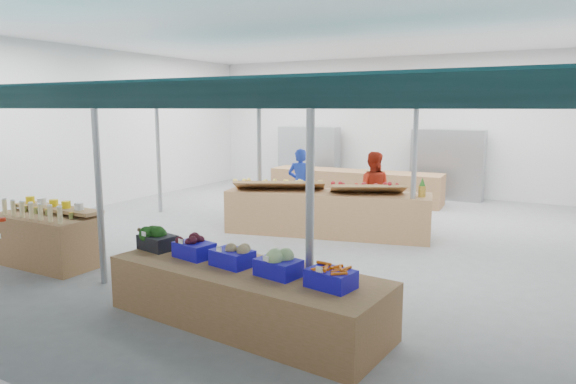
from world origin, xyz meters
name	(u,v)px	position (x,y,z in m)	size (l,w,h in m)	color
floor	(288,234)	(0.00, 0.00, 0.00)	(13.00, 13.00, 0.00)	slate
hall	(318,108)	(0.00, 1.44, 2.65)	(13.00, 13.00, 13.00)	silver
pole_grid	(276,158)	(0.75, -1.75, 1.81)	(10.00, 4.60, 3.00)	gray
awnings	(276,99)	(0.75, -1.75, 2.78)	(9.50, 7.08, 0.30)	#0A282D
back_shelving_left	(309,158)	(-2.50, 6.00, 1.00)	(2.00, 0.50, 2.00)	#B23F33
back_shelving_right	(447,165)	(2.00, 6.00, 1.00)	(2.00, 0.50, 2.00)	#B23F33
bottle_shelf	(47,238)	(-2.59, -3.78, 0.46)	(1.92, 1.15, 1.13)	brown
veg_counter	(245,296)	(1.72, -4.20, 0.35)	(3.60, 1.20, 0.70)	brown
fruit_counter	(327,213)	(0.72, 0.42, 0.45)	(4.24, 1.01, 0.91)	brown
far_counter	(355,186)	(-0.21, 4.36, 0.44)	(4.88, 0.98, 0.88)	brown
crate_stack	(332,313)	(2.84, -4.08, 0.31)	(0.52, 0.36, 0.62)	#150FAB
vendor_left	(300,184)	(-0.48, 1.52, 0.85)	(0.62, 0.41, 1.70)	#1A33AB
vendor_right	(372,190)	(1.32, 1.52, 0.85)	(0.82, 0.64, 1.70)	#AF2815
crate_broccoli	(157,238)	(0.17, -4.06, 0.86)	(0.56, 0.45, 0.35)	black
crate_beets	(194,247)	(0.87, -4.12, 0.83)	(0.56, 0.45, 0.29)	#150FAB
crate_celeriac	(232,254)	(1.52, -4.18, 0.85)	(0.56, 0.45, 0.31)	#150FAB
crate_cabbage	(278,263)	(2.22, -4.25, 0.86)	(0.56, 0.45, 0.35)	#150FAB
crate_carrots	(331,278)	(2.92, -4.31, 0.81)	(0.56, 0.45, 0.29)	#150FAB
sparrow	(142,232)	(0.00, -4.17, 0.95)	(0.12, 0.09, 0.11)	brown
pole_ribbon	(1,221)	(-1.81, -5.03, 1.08)	(0.12, 0.12, 0.28)	red
apple_heap_yellow	(280,183)	(-0.24, 0.09, 1.07)	(2.01, 1.48, 0.27)	#997247
apple_heap_red	(368,186)	(1.57, 0.52, 1.07)	(1.65, 1.30, 0.27)	#997247
pineapple	(422,188)	(2.61, 0.76, 1.09)	(0.14, 0.14, 0.39)	#8C6019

